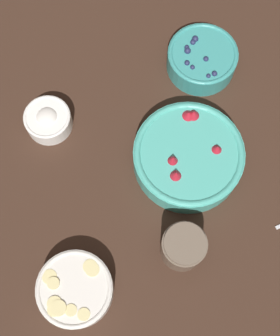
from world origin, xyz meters
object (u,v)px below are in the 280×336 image
bowl_blueberries (202,58)px  bowl_bananas (75,289)px  jar_chocolate (183,247)px  bowl_cream (48,120)px  bowl_strawberries (188,156)px

bowl_blueberries → bowl_bananas: bowl_blueberries is taller
bowl_bananas → jar_chocolate: 0.24m
bowl_bananas → bowl_blueberries: bearing=-139.5°
bowl_bananas → bowl_cream: size_ratio=1.46×
bowl_strawberries → bowl_bananas: bearing=28.3°
bowl_cream → bowl_blueberries: bearing=-178.3°
bowl_strawberries → bowl_bananas: size_ratio=1.57×
bowl_strawberries → bowl_cream: size_ratio=2.29×
bowl_bananas → bowl_cream: bearing=-100.0°
bowl_bananas → jar_chocolate: jar_chocolate is taller
bowl_blueberries → bowl_cream: (0.40, 0.01, -0.01)m
bowl_blueberries → bowl_cream: bowl_blueberries is taller
bowl_strawberries → bowl_blueberries: 0.25m
bowl_cream → bowl_strawberries: bearing=142.1°
bowl_blueberries → jar_chocolate: jar_chocolate is taller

